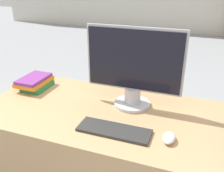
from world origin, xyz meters
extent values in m
cube|color=tan|center=(0.00, 0.37, 0.39)|extent=(1.49, 0.74, 0.78)
cylinder|color=#B7B7BC|center=(0.15, 0.50, 0.79)|extent=(0.23, 0.23, 0.02)
cylinder|color=#B7B7BC|center=(0.15, 0.50, 0.85)|extent=(0.10, 0.10, 0.10)
cube|color=#B7B7BC|center=(0.15, 0.51, 1.07)|extent=(0.59, 0.01, 0.38)
cube|color=black|center=(0.15, 0.50, 1.07)|extent=(0.56, 0.02, 0.36)
cube|color=#2D2D2D|center=(0.14, 0.19, 0.78)|extent=(0.38, 0.13, 0.02)
ellipsoid|color=white|center=(0.42, 0.21, 0.80)|extent=(0.06, 0.10, 0.04)
cube|color=#2D7F42|center=(-0.57, 0.51, 0.79)|extent=(0.15, 0.21, 0.04)
cube|color=orange|center=(-0.59, 0.51, 0.83)|extent=(0.18, 0.25, 0.03)
cube|color=#7A3384|center=(-0.58, 0.50, 0.85)|extent=(0.16, 0.24, 0.02)
camera|label=1|loc=(0.51, -0.84, 1.53)|focal=40.00mm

